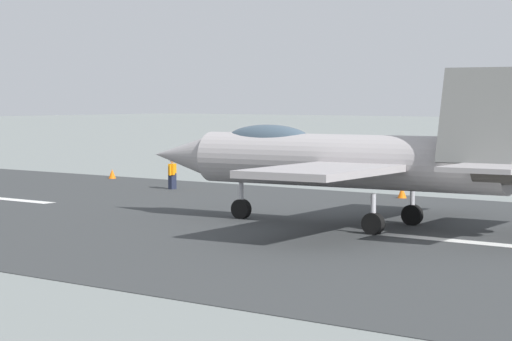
{
  "coord_description": "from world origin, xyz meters",
  "views": [
    {
      "loc": [
        -15.85,
        30.78,
        4.65
      ],
      "look_at": [
        6.3,
        2.87,
        2.2
      ],
      "focal_mm": 74.79,
      "sensor_mm": 36.0,
      "label": 1
    }
  ],
  "objects_px": {
    "fighter_jet": "(348,159)",
    "crew_person": "(172,174)",
    "marker_cone_mid": "(402,192)",
    "marker_cone_far": "(112,174)"
  },
  "relations": [
    {
      "from": "fighter_jet",
      "to": "marker_cone_far",
      "type": "relative_size",
      "value": 29.87
    },
    {
      "from": "marker_cone_mid",
      "to": "marker_cone_far",
      "type": "height_order",
      "value": "same"
    },
    {
      "from": "crew_person",
      "to": "fighter_jet",
      "type": "bearing_deg",
      "value": 154.3
    },
    {
      "from": "fighter_jet",
      "to": "crew_person",
      "type": "bearing_deg",
      "value": -25.7
    },
    {
      "from": "crew_person",
      "to": "marker_cone_mid",
      "type": "height_order",
      "value": "crew_person"
    },
    {
      "from": "fighter_jet",
      "to": "crew_person",
      "type": "distance_m",
      "value": 17.35
    },
    {
      "from": "fighter_jet",
      "to": "crew_person",
      "type": "xyz_separation_m",
      "value": [
        15.56,
        -7.49,
        -1.66
      ]
    },
    {
      "from": "fighter_jet",
      "to": "marker_cone_mid",
      "type": "xyz_separation_m",
      "value": [
        3.99,
        -10.55,
        -2.16
      ]
    },
    {
      "from": "marker_cone_far",
      "to": "crew_person",
      "type": "bearing_deg",
      "value": 157.88
    },
    {
      "from": "fighter_jet",
      "to": "marker_cone_far",
      "type": "height_order",
      "value": "fighter_jet"
    }
  ]
}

